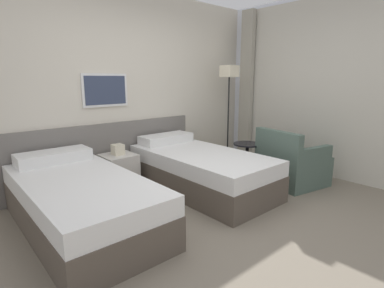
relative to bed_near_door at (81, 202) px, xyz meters
The scene contains 9 objects.
ground_plane 1.47m from the bed_near_door, 38.79° to the right, with size 16.00×16.00×0.00m, color slate.
wall_headboard 1.85m from the bed_near_door, 43.96° to the left, with size 10.00×0.10×2.70m.
wall_window 3.82m from the bed_near_door, 17.06° to the right, with size 0.21×4.44×2.70m.
bed_near_door is the anchor object (origin of this frame).
bed_near_window 1.62m from the bed_near_door, ahead, with size 1.00×2.03×0.65m.
nightstand 1.10m from the bed_near_door, 42.66° to the left, with size 0.42×0.42×0.61m.
floor_lamp 3.08m from the bed_near_door, 11.71° to the left, with size 0.24×0.24×1.68m.
side_table 2.52m from the bed_near_door, ahead, with size 0.42×0.42×0.52m.
armchair 2.83m from the bed_near_door, 14.15° to the right, with size 0.87×0.90×0.79m.
Camera 1 is at (-2.13, -1.94, 1.47)m, focal length 28.00 mm.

